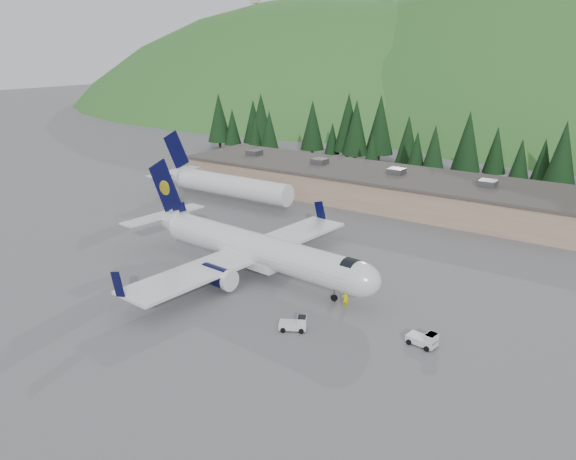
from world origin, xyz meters
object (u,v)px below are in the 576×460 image
at_px(terminal_building, 369,185).
at_px(baggage_tug_b, 424,340).
at_px(baggage_tug_a, 295,324).
at_px(second_airliner, 220,183).
at_px(ramp_worker, 345,299).
at_px(airliner, 252,249).

bearing_deg(terminal_building, baggage_tug_b, -57.56).
distance_m(baggage_tug_a, terminal_building, 49.11).
height_order(second_airliner, ramp_worker, second_airliner).
height_order(baggage_tug_b, terminal_building, terminal_building).
relative_size(second_airliner, ramp_worker, 15.13).
bearing_deg(second_airliner, baggage_tug_a, -40.47).
distance_m(airliner, second_airliner, 32.41).
bearing_deg(airliner, terminal_building, 100.95).
height_order(terminal_building, ramp_worker, terminal_building).
bearing_deg(baggage_tug_b, terminal_building, 130.23).
bearing_deg(baggage_tug_b, ramp_worker, 171.20).
distance_m(baggage_tug_a, baggage_tug_b, 11.89).
bearing_deg(baggage_tug_a, baggage_tug_b, -8.87).
xyz_separation_m(airliner, second_airliner, (-23.89, 21.91, 0.18)).
distance_m(airliner, terminal_building, 38.12).
distance_m(baggage_tug_b, terminal_building, 50.32).
bearing_deg(ramp_worker, second_airliner, -64.23).
bearing_deg(baggage_tug_b, second_airliner, 158.37).
bearing_deg(second_airliner, airliner, -42.53).
relative_size(baggage_tug_b, ramp_worker, 1.55).
distance_m(baggage_tug_a, ramp_worker, 7.07).
relative_size(airliner, second_airliner, 1.29).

